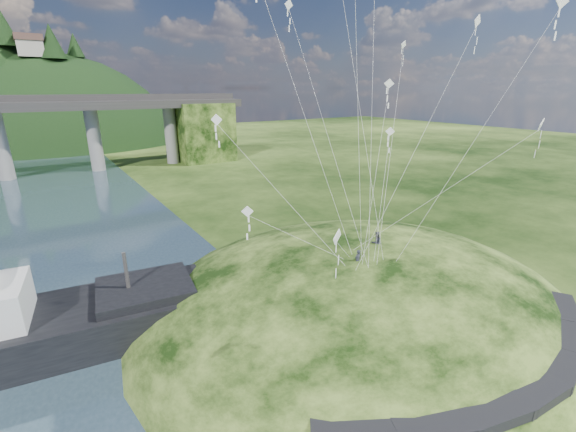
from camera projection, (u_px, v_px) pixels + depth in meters
ground at (287, 356)px, 24.46m from camera, size 320.00×320.00×0.00m
grass_hill at (357, 322)px, 30.67m from camera, size 36.00×32.00×13.00m
footpath at (510, 375)px, 19.92m from camera, size 22.29×5.84×0.83m
work_barge at (18, 329)px, 23.89m from camera, size 23.30×9.07×7.94m
wooden_dock at (191, 325)px, 27.01m from camera, size 12.87×5.75×0.92m
kite_flyers at (373, 236)px, 28.43m from camera, size 4.13×2.18×1.78m
kite_swarm at (362, 60)px, 25.04m from camera, size 17.02×16.43×20.86m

